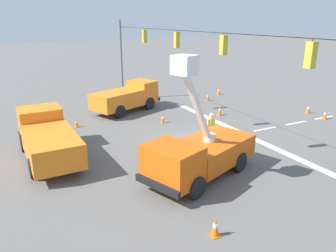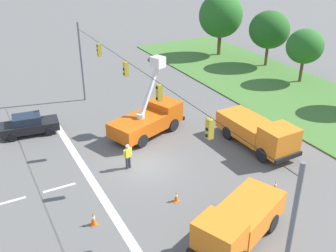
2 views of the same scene
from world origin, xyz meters
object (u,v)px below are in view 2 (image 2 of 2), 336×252
at_px(tree_centre, 305,46).
at_px(traffic_cone_near_bucket, 176,196).
at_px(sedan_black, 29,125).
at_px(utility_truck_support_far, 238,222).
at_px(tree_far_west, 221,15).
at_px(utility_truck_support_near, 258,132).
at_px(traffic_cone_lane_edge_b, 148,106).
at_px(road_worker, 128,155).
at_px(traffic_cone_mid_left, 93,219).
at_px(traffic_cone_foreground_left, 275,186).
at_px(tree_west, 269,30).
at_px(utility_truck_bucket_lift, 149,118).

height_order(tree_centre, traffic_cone_near_bucket, tree_centre).
height_order(sedan_black, traffic_cone_near_bucket, sedan_black).
relative_size(utility_truck_support_far, sedan_black, 1.40).
relative_size(tree_centre, utility_truck_support_far, 0.88).
distance_m(tree_far_west, utility_truck_support_near, 24.27).
bearing_deg(tree_far_west, traffic_cone_lane_edge_b, -53.59).
height_order(road_worker, traffic_cone_mid_left, road_worker).
distance_m(sedan_black, traffic_cone_lane_edge_b, 10.06).
relative_size(road_worker, traffic_cone_foreground_left, 2.84).
xyz_separation_m(tree_centre, traffic_cone_foreground_left, (13.51, -15.47, -3.49)).
distance_m(utility_truck_support_far, traffic_cone_mid_left, 7.61).
bearing_deg(tree_far_west, traffic_cone_mid_left, -45.95).
xyz_separation_m(tree_far_west, tree_centre, (12.38, 1.67, -1.17)).
distance_m(traffic_cone_foreground_left, traffic_cone_mid_left, 10.95).
distance_m(traffic_cone_foreground_left, traffic_cone_near_bucket, 6.13).
bearing_deg(sedan_black, tree_centre, 87.57).
bearing_deg(tree_west, tree_far_west, -160.77).
bearing_deg(utility_truck_bucket_lift, sedan_black, -117.40).
xyz_separation_m(tree_west, road_worker, (13.04, -22.92, -3.22)).
distance_m(tree_west, utility_truck_bucket_lift, 21.72).
bearing_deg(traffic_cone_lane_edge_b, utility_truck_support_far, -10.31).
relative_size(tree_west, traffic_cone_foreground_left, 10.16).
bearing_deg(road_worker, traffic_cone_lane_edge_b, 146.74).
bearing_deg(traffic_cone_lane_edge_b, utility_truck_bucket_lift, -24.13).
bearing_deg(utility_truck_support_near, road_worker, -100.52).
relative_size(tree_centre, traffic_cone_lane_edge_b, 7.47).
xyz_separation_m(utility_truck_support_near, road_worker, (-1.75, -9.41, -0.21)).
distance_m(utility_truck_support_far, traffic_cone_foreground_left, 5.38).
xyz_separation_m(traffic_cone_mid_left, traffic_cone_lane_edge_b, (-12.36, 9.11, -0.03)).
relative_size(road_worker, traffic_cone_near_bucket, 2.71).
xyz_separation_m(utility_truck_support_far, traffic_cone_mid_left, (-4.58, -6.03, -0.79)).
relative_size(utility_truck_bucket_lift, utility_truck_support_far, 1.05).
distance_m(utility_truck_support_far, road_worker, 9.18).
relative_size(tree_west, utility_truck_support_far, 1.01).
bearing_deg(traffic_cone_near_bucket, sedan_black, -155.49).
height_order(tree_west, road_worker, tree_west).
bearing_deg(road_worker, utility_truck_bucket_lift, 138.88).
height_order(utility_truck_bucket_lift, utility_truck_support_far, utility_truck_bucket_lift).
height_order(tree_west, utility_truck_bucket_lift, tree_west).
relative_size(tree_west, traffic_cone_mid_left, 7.98).
distance_m(road_worker, traffic_cone_mid_left, 5.83).
bearing_deg(utility_truck_support_near, traffic_cone_near_bucket, -71.04).
distance_m(tree_centre, utility_truck_bucket_lift, 19.36).
xyz_separation_m(utility_truck_support_far, road_worker, (-8.92, -2.18, -0.18)).
distance_m(sedan_black, traffic_cone_mid_left, 12.56).
distance_m(tree_centre, traffic_cone_mid_left, 28.77).
bearing_deg(traffic_cone_lane_edge_b, tree_far_west, 126.41).
bearing_deg(tree_far_west, traffic_cone_near_bucket, -39.27).
relative_size(traffic_cone_foreground_left, traffic_cone_mid_left, 0.79).
bearing_deg(utility_truck_bucket_lift, utility_truck_support_near, 46.53).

